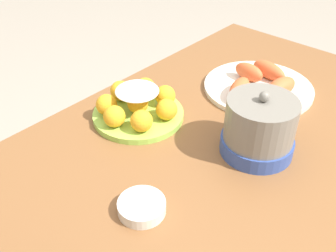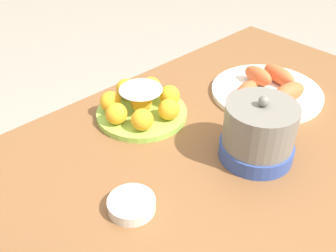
% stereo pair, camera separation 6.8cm
% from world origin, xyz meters
% --- Properties ---
extents(dining_table, '(1.50, 0.84, 0.75)m').
position_xyz_m(dining_table, '(0.00, 0.00, 0.66)').
color(dining_table, brown).
rests_on(dining_table, ground_plane).
extents(cake_plate, '(0.24, 0.24, 0.09)m').
position_xyz_m(cake_plate, '(-0.04, -0.24, 0.79)').
color(cake_plate, '#99CC4C').
rests_on(cake_plate, dining_table).
extents(sauce_bowl, '(0.10, 0.10, 0.02)m').
position_xyz_m(sauce_bowl, '(0.19, -0.01, 0.77)').
color(sauce_bowl, silver).
rests_on(sauce_bowl, dining_table).
extents(seafood_platter, '(0.32, 0.32, 0.07)m').
position_xyz_m(seafood_platter, '(-0.37, -0.08, 0.77)').
color(seafood_platter, silver).
rests_on(seafood_platter, dining_table).
extents(warming_pot, '(0.17, 0.17, 0.16)m').
position_xyz_m(warming_pot, '(-0.12, 0.06, 0.82)').
color(warming_pot, '#334C99').
rests_on(warming_pot, dining_table).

